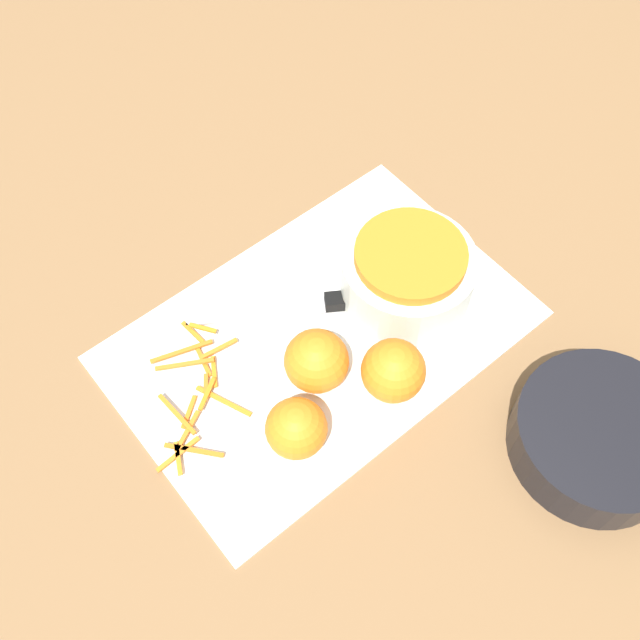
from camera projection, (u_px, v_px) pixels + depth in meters
ground_plane at (320, 336)px, 0.89m from camera, size 4.00×4.00×0.00m
cutting_board at (320, 334)px, 0.89m from camera, size 0.48×0.31×0.01m
bowl_speckled at (408, 272)px, 0.89m from camera, size 0.16×0.16×0.08m
bowl_dark at (598, 437)px, 0.79m from camera, size 0.18×0.18×0.06m
knife at (335, 302)px, 0.90m from camera, size 0.23×0.16×0.02m
orange_left at (296, 428)px, 0.79m from camera, size 0.07×0.07×0.07m
orange_right at (316, 361)px, 0.83m from camera, size 0.07×0.07×0.07m
orange_back at (393, 371)px, 0.82m from camera, size 0.07×0.07×0.07m
peel_pile at (195, 392)px, 0.84m from camera, size 0.16×0.17×0.01m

